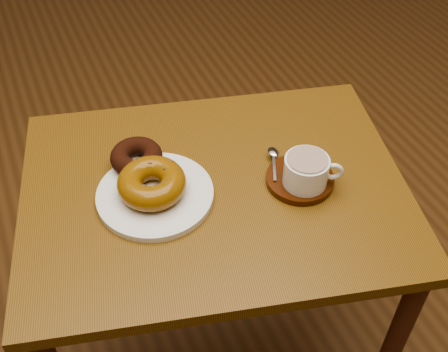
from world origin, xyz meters
name	(u,v)px	position (x,y,z in m)	size (l,w,h in m)	color
ground	(102,298)	(0.00, 0.00, 0.00)	(6.00, 6.00, 0.00)	brown
cafe_table	(215,223)	(0.25, -0.32, 0.58)	(0.85, 0.71, 0.69)	brown
donut_plate	(155,195)	(0.13, -0.30, 0.69)	(0.22, 0.22, 0.01)	white
donut_cinnamon	(136,157)	(0.13, -0.21, 0.72)	(0.10, 0.10, 0.04)	black
donut_caramel	(152,183)	(0.13, -0.30, 0.73)	(0.15, 0.15, 0.05)	#87560E
saucer	(300,179)	(0.40, -0.37, 0.70)	(0.13, 0.13, 0.01)	#3D1A08
coffee_cup	(307,170)	(0.40, -0.39, 0.73)	(0.11, 0.08, 0.06)	white
teaspoon	(273,155)	(0.38, -0.30, 0.71)	(0.05, 0.09, 0.01)	silver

